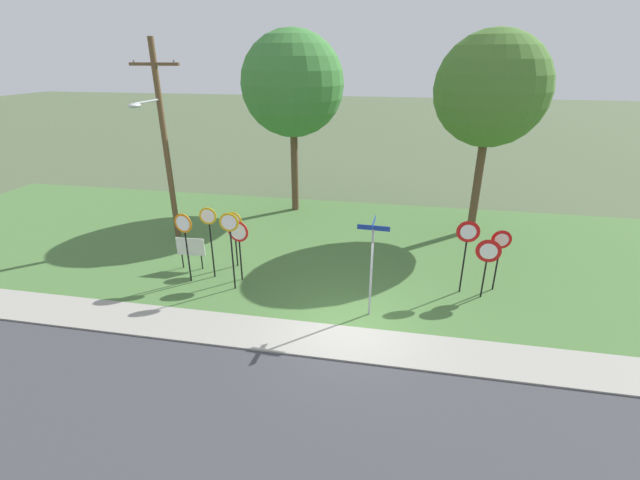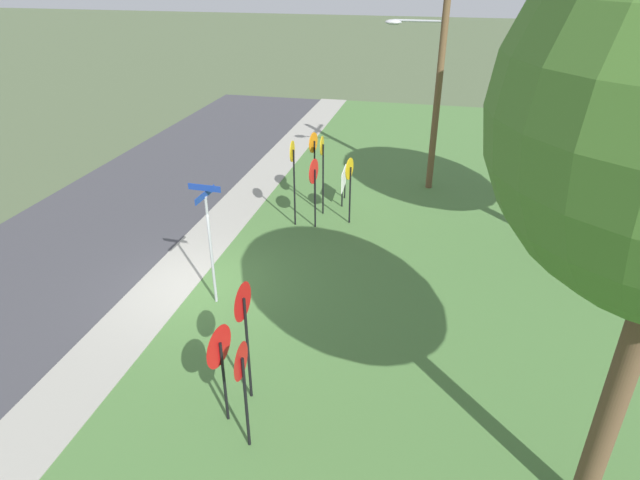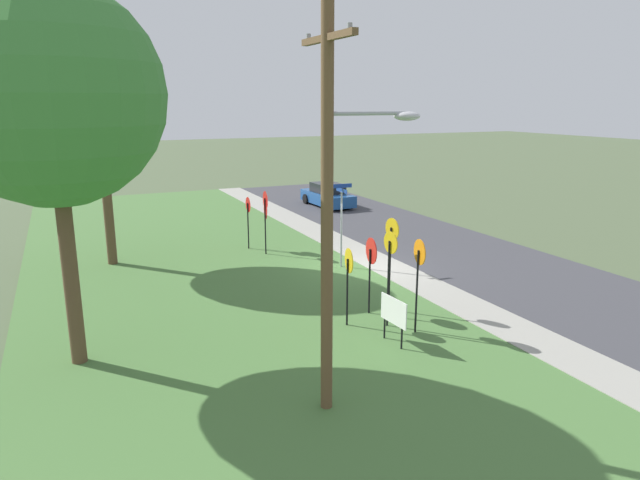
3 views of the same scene
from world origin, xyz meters
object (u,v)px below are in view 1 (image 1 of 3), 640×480
street_name_post (372,261)px  oak_tree_right (491,90)px  yield_sign_near_right (500,247)px  yield_sign_far_left (488,256)px  stop_sign_near_right (234,228)px  stop_sign_far_right (185,233)px  utility_pole (163,137)px  oak_tree_left (293,84)px  yield_sign_near_left (467,240)px  stop_sign_near_left (239,237)px  notice_board (191,248)px  stop_sign_far_left (230,236)px  stop_sign_far_center (209,228)px

street_name_post → oak_tree_right: oak_tree_right is taller
yield_sign_near_right → yield_sign_far_left: size_ratio=1.06×
stop_sign_near_right → stop_sign_far_right: (-1.23, -1.47, 0.28)m
yield_sign_near_right → utility_pole: (-13.24, 2.40, 2.81)m
yield_sign_near_right → oak_tree_left: 12.25m
yield_sign_near_left → oak_tree_right: oak_tree_right is taller
stop_sign_near_left → utility_pole: 6.13m
notice_board → street_name_post: bearing=-19.4°
yield_sign_near_left → utility_pole: bearing=170.2°
stop_sign_far_right → yield_sign_far_left: size_ratio=1.23×
yield_sign_near_left → street_name_post: bearing=-143.3°
stop_sign_far_left → street_name_post: bearing=-12.8°
yield_sign_near_left → yield_sign_near_right: size_ratio=1.17×
yield_sign_far_left → notice_board: yield_sign_far_left is taller
stop_sign_far_center → yield_sign_near_left: stop_sign_far_center is taller
yield_sign_far_left → utility_pole: utility_pole is taller
stop_sign_far_center → yield_sign_far_left: stop_sign_far_center is taller
stop_sign_far_center → oak_tree_left: bearing=78.6°
stop_sign_far_center → yield_sign_near_right: (9.98, 0.90, -0.28)m
stop_sign_near_left → utility_pole: (-4.33, 3.33, 2.78)m
stop_sign_near_left → utility_pole: size_ratio=0.28×
stop_sign_far_center → stop_sign_far_right: size_ratio=1.04×
oak_tree_left → stop_sign_near_right: bearing=-95.1°
notice_board → stop_sign_near_right: bearing=13.0°
utility_pole → oak_tree_right: (13.19, 3.18, 1.79)m
stop_sign_far_right → utility_pole: (-2.54, 3.77, 2.57)m
yield_sign_far_left → utility_pole: bearing=175.5°
stop_sign_far_right → utility_pole: size_ratio=0.32×
notice_board → oak_tree_left: 9.54m
stop_sign_near_right → yield_sign_far_left: size_ratio=1.05×
stop_sign_far_center → yield_sign_near_right: stop_sign_far_center is taller
stop_sign_far_center → stop_sign_near_right: bearing=59.7°
yield_sign_far_left → notice_board: (-10.60, 0.23, -0.73)m
stop_sign_far_center → yield_sign_near_left: 8.83m
yield_sign_near_left → utility_pole: 12.64m
yield_sign_near_right → stop_sign_near_right: bearing=178.5°
notice_board → oak_tree_right: oak_tree_right is taller
stop_sign_near_right → notice_board: (-1.62, -0.48, -0.78)m
yield_sign_near_left → yield_sign_near_right: 1.26m
yield_sign_near_left → oak_tree_right: (1.11, 5.96, 4.28)m
street_name_post → notice_board: (-6.95, 1.97, -1.05)m
yield_sign_near_left → oak_tree_left: bearing=138.9°
stop_sign_far_center → yield_sign_far_left: size_ratio=1.28×
stop_sign_near_left → oak_tree_left: (0.07, 8.04, 4.60)m
yield_sign_near_left → utility_pole: (-12.08, 2.78, 2.49)m
stop_sign_near_right → notice_board: 1.86m
notice_board → oak_tree_left: bearing=69.7°
stop_sign_far_center → street_name_post: (5.84, -1.45, -0.05)m
oak_tree_right → street_name_post: bearing=-117.3°
stop_sign_far_left → stop_sign_far_right: size_ratio=1.09×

